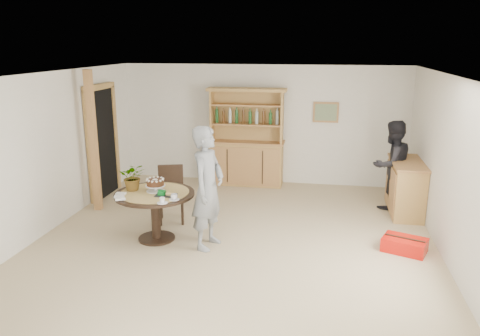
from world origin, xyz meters
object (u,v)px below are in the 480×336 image
at_px(dining_table, 155,202).
at_px(dining_chair, 171,190).
at_px(teen_boy, 208,188).
at_px(adult_person, 391,165).
at_px(red_suitcase, 405,245).
at_px(hutch, 247,152).
at_px(sideboard, 406,187).

height_order(dining_table, dining_chair, dining_chair).
bearing_deg(teen_boy, adult_person, -38.98).
distance_m(dining_chair, red_suitcase, 3.79).
distance_m(hutch, teen_boy, 3.24).
relative_size(hutch, dining_chair, 2.16).
height_order(hutch, dining_table, hutch).
relative_size(sideboard, dining_chair, 1.33).
bearing_deg(teen_boy, sideboard, -44.06).
xyz_separation_m(hutch, dining_chair, (-0.92, -2.31, -0.15)).
relative_size(dining_table, dining_chair, 1.27).
bearing_deg(dining_chair, sideboard, -1.91).
distance_m(hutch, sideboard, 3.29).
distance_m(adult_person, red_suitcase, 2.02).
relative_size(hutch, red_suitcase, 2.89).
bearing_deg(adult_person, hutch, -55.77).
bearing_deg(teen_boy, dining_table, 96.35).
relative_size(hutch, adult_person, 1.26).
xyz_separation_m(hutch, red_suitcase, (2.80, -2.91, -0.59)).
distance_m(dining_table, red_suitcase, 3.73).
xyz_separation_m(sideboard, teen_boy, (-3.08, -1.99, 0.43)).
bearing_deg(hutch, sideboard, -22.21).
relative_size(sideboard, dining_table, 1.05).
bearing_deg(red_suitcase, dining_chair, -167.75).
height_order(sideboard, teen_boy, teen_boy).
height_order(adult_person, red_suitcase, adult_person).
bearing_deg(teen_boy, hutch, 12.32).
relative_size(hutch, sideboard, 1.62).
distance_m(sideboard, adult_person, 0.47).
bearing_deg(dining_table, red_suitcase, 3.42).
xyz_separation_m(hutch, dining_table, (-0.89, -3.13, -0.08)).
bearing_deg(adult_person, sideboard, 101.04).
bearing_deg(dining_table, adult_person, 29.83).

